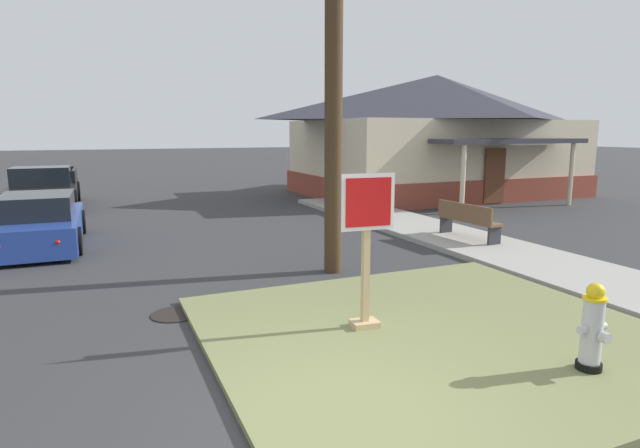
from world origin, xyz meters
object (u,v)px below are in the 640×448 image
stop_sign (366,254)px  pickup_truck_black (44,191)px  street_bench (467,219)px  parked_sedan_blue (40,224)px  fire_hydrant (592,329)px  manhole_cover (175,314)px

stop_sign → pickup_truck_black: 15.31m
stop_sign → pickup_truck_black: (-4.87, 14.51, -0.46)m
street_bench → parked_sedan_blue: bearing=158.7°
fire_hydrant → pickup_truck_black: 17.83m
parked_sedan_blue → street_bench: (9.36, -3.64, 0.05)m
stop_sign → street_bench: 6.35m
parked_sedan_blue → pickup_truck_black: bearing=93.4°
fire_hydrant → street_bench: fire_hydrant is taller
manhole_cover → pickup_truck_black: 13.09m
parked_sedan_blue → street_bench: size_ratio=2.38×
manhole_cover → parked_sedan_blue: parked_sedan_blue is taller
pickup_truck_black → street_bench: pickup_truck_black is taller
fire_hydrant → pickup_truck_black: size_ratio=0.19×
fire_hydrant → stop_sign: (-1.66, 2.08, 0.53)m
fire_hydrant → stop_sign: 2.71m
pickup_truck_black → fire_hydrant: bearing=-68.5°
pickup_truck_black → parked_sedan_blue: bearing=-86.6°
fire_hydrant → parked_sedan_blue: bearing=122.2°
stop_sign → manhole_cover: bearing=142.7°
manhole_cover → pickup_truck_black: bearing=101.6°
manhole_cover → fire_hydrant: bearing=-44.2°
stop_sign → parked_sedan_blue: 8.87m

